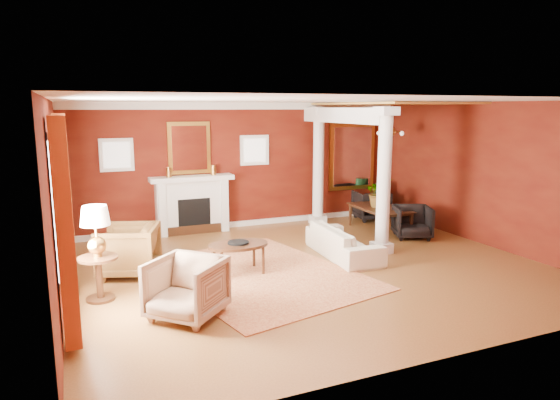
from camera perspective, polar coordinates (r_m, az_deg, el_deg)
name	(u,v)px	position (r m, az deg, el deg)	size (l,w,h in m)	color
ground	(310,268)	(8.89, 3.44, -7.73)	(8.00, 8.00, 0.00)	brown
room_shell	(311,153)	(8.48, 3.59, 5.33)	(8.04, 7.04, 2.92)	#611D0D
fireplace	(192,204)	(11.35, -9.97, -0.49)	(1.85, 0.42, 1.29)	silver
overmantel_mirror	(189,148)	(11.32, -10.33, 5.88)	(0.95, 0.07, 1.15)	gold
flank_window_left	(117,155)	(11.10, -18.18, 4.92)	(0.70, 0.07, 0.70)	silver
flank_window_right	(255,150)	(11.77, -2.92, 5.72)	(0.70, 0.07, 0.70)	silver
left_window	(64,213)	(7.08, -23.47, -1.41)	(0.21, 2.55, 2.60)	white
column_front	(384,180)	(9.67, 11.79, 2.24)	(0.36, 0.36, 2.80)	silver
column_back	(318,165)	(11.97, 4.41, 3.98)	(0.36, 0.36, 2.80)	silver
header_beam	(343,115)	(10.93, 7.19, 9.58)	(0.30, 3.20, 0.32)	silver
amber_ceiling	(392,104)	(11.43, 12.69, 10.70)	(2.30, 3.40, 0.04)	gold
dining_mirror	(352,157)	(12.94, 8.23, 4.94)	(1.30, 0.07, 1.70)	gold
chandelier	(391,132)	(11.51, 12.62, 7.60)	(0.60, 0.62, 0.75)	#A27432
crown_trim	(244,106)	(11.65, -4.14, 10.67)	(8.00, 0.08, 0.16)	silver
base_trim	(246,223)	(11.96, -3.96, -2.67)	(8.00, 0.08, 0.12)	silver
rug	(259,274)	(8.54, -2.44, -8.46)	(2.82, 3.77, 0.02)	maroon
sofa	(344,237)	(9.53, 7.28, -4.17)	(1.94, 0.57, 0.76)	beige
armchair_leopard	(128,248)	(8.75, -16.95, -5.24)	(0.92, 0.86, 0.95)	black
armchair_stripe	(186,285)	(6.85, -10.66, -9.57)	(0.88, 0.82, 0.90)	tan
coffee_table	(238,246)	(8.48, -4.79, -5.29)	(1.04, 1.04, 0.52)	black
coffee_book	(235,237)	(8.47, -5.14, -4.18)	(0.17, 0.02, 0.23)	black
side_table	(96,238)	(7.65, -20.24, -4.10)	(0.56, 0.56, 1.41)	black
dining_table	(381,212)	(11.61, 11.45, -1.36)	(1.57, 0.55, 0.87)	black
dining_chair_near	(412,220)	(11.13, 14.89, -2.26)	(0.75, 0.70, 0.77)	black
dining_chair_far	(371,204)	(12.74, 10.37, -0.43)	(0.78, 0.73, 0.80)	black
green_urn	(382,204)	(13.00, 11.52, -0.45)	(0.38, 0.38, 0.91)	#143E20
potted_plant	(379,182)	(11.50, 11.23, 2.07)	(0.60, 0.67, 0.52)	#26591E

